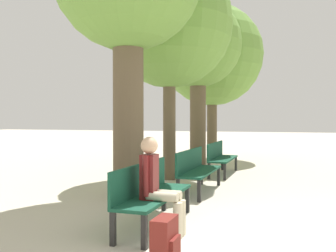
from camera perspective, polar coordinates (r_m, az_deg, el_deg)
The scene contains 8 objects.
bench_row_0 at distance 5.10m, azimuth -2.86°, elevation -9.68°, with size 0.47×1.83×0.84m.
bench_row_1 at distance 7.45m, azimuth 4.28°, elevation -6.30°, with size 0.47×1.83×0.84m.
bench_row_2 at distance 9.86m, azimuth 7.92°, elevation -4.51°, with size 0.47×1.83×0.84m.
tree_row_1 at distance 9.21m, azimuth 0.20°, elevation 15.11°, with size 3.02×3.02×5.21m.
tree_row_2 at distance 11.81m, azimuth 4.59°, elevation 12.06°, with size 2.70×2.70×5.13m.
tree_row_3 at distance 13.80m, azimuth 6.73°, elevation 10.60°, with size 3.64×3.64×5.57m.
person_seated at distance 4.72m, azimuth -1.62°, elevation -8.58°, with size 0.56×0.32×1.22m.
backpack at distance 3.93m, azimuth -0.44°, elevation -17.00°, with size 0.23×0.36×0.45m.
Camera 1 is at (-0.32, -3.93, 1.43)m, focal length 40.00 mm.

